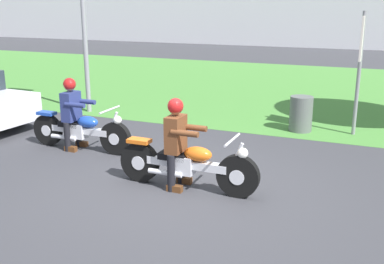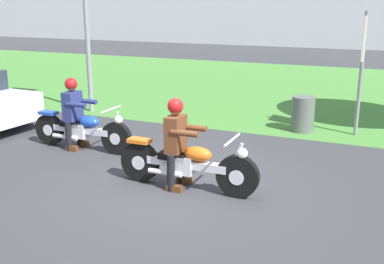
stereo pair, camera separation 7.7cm
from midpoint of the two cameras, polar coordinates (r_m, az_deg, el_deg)
name	(u,v)px [view 2 (the right image)]	position (r m, az deg, el deg)	size (l,w,h in m)	color
ground	(178,188)	(7.16, -1.41, -6.95)	(120.00, 120.00, 0.00)	#38383D
grass_verge	(299,88)	(15.90, 13.19, 5.27)	(60.00, 12.00, 0.01)	#478438
motorcycle_lead	(187,164)	(7.01, -0.30, -4.02)	(2.26, 0.66, 0.88)	black
rider_lead	(177,136)	(6.95, -1.57, -0.52)	(0.55, 0.48, 1.40)	black
motorcycle_follow	(82,130)	(9.15, -13.18, 0.24)	(2.19, 0.66, 0.87)	black
rider_follow	(73,108)	(9.16, -14.19, 2.92)	(0.55, 0.48, 1.39)	black
trash_can	(303,114)	(10.47, 13.71, 2.15)	(0.50, 0.50, 0.78)	#595E5B
sign_banner	(363,55)	(10.29, 20.54, 8.93)	(0.08, 0.60, 2.60)	gray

